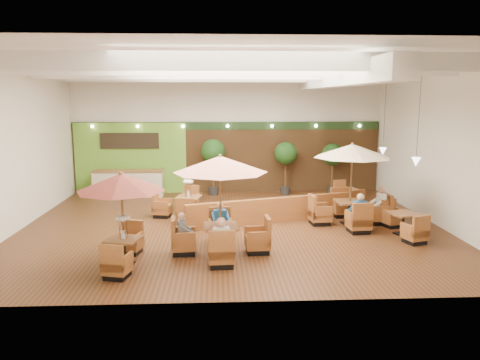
{
  "coord_description": "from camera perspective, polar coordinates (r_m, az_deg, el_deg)",
  "views": [
    {
      "loc": [
        -0.47,
        -15.35,
        4.28
      ],
      "look_at": [
        0.3,
        0.5,
        1.5
      ],
      "focal_mm": 35.0,
      "sensor_mm": 36.0,
      "label": 1
    }
  ],
  "objects": [
    {
      "name": "table_5",
      "position": [
        19.31,
        13.02,
        -2.12
      ],
      "size": [
        0.97,
        2.45,
        0.87
      ],
      "rotation": [
        0.0,
        0.0,
        0.29
      ],
      "color": "brown",
      "rests_on": "ground"
    },
    {
      "name": "diner_0",
      "position": [
        12.05,
        -2.33,
        -6.97
      ],
      "size": [
        0.44,
        0.37,
        0.86
      ],
      "rotation": [
        0.0,
        0.0,
        0.13
      ],
      "color": "white",
      "rests_on": "ground"
    },
    {
      "name": "diner_4",
      "position": [
        16.77,
        16.68,
        -2.54
      ],
      "size": [
        0.35,
        0.43,
        0.86
      ],
      "rotation": [
        0.0,
        0.0,
        1.51
      ],
      "color": "white",
      "rests_on": "ground"
    },
    {
      "name": "topiary_0",
      "position": [
        20.8,
        -3.31,
        3.24
      ],
      "size": [
        1.07,
        1.07,
        2.5
      ],
      "color": "black",
      "rests_on": "ground"
    },
    {
      "name": "booth_divider",
      "position": [
        16.34,
        4.11,
        -3.69
      ],
      "size": [
        6.07,
        2.06,
        0.87
      ],
      "primitive_type": "cube",
      "rotation": [
        0.0,
        0.0,
        0.3
      ],
      "color": "brown",
      "rests_on": "ground"
    },
    {
      "name": "topiary_2",
      "position": [
        21.45,
        11.22,
        2.83
      ],
      "size": [
        0.98,
        0.98,
        2.28
      ],
      "color": "black",
      "rests_on": "ground"
    },
    {
      "name": "table_4",
      "position": [
        15.77,
        19.25,
        -5.08
      ],
      "size": [
        1.02,
        2.56,
        0.91
      ],
      "rotation": [
        0.0,
        0.0,
        0.31
      ],
      "color": "brown",
      "rests_on": "ground"
    },
    {
      "name": "diner_1",
      "position": [
        14.04,
        -2.4,
        -4.68
      ],
      "size": [
        0.4,
        0.35,
        0.75
      ],
      "rotation": [
        0.0,
        0.0,
        3.34
      ],
      "color": "#235C98",
      "rests_on": "ground"
    },
    {
      "name": "service_counter",
      "position": [
        21.15,
        -13.44,
        -0.4
      ],
      "size": [
        3.0,
        0.75,
        1.18
      ],
      "color": "beige",
      "rests_on": "ground"
    },
    {
      "name": "table_1",
      "position": [
        12.78,
        -2.4,
        -0.84
      ],
      "size": [
        2.76,
        2.76,
        2.8
      ],
      "rotation": [
        0.0,
        0.0,
        0.06
      ],
      "color": "brown",
      "rests_on": "ground"
    },
    {
      "name": "table_3",
      "position": [
        17.2,
        -7.13,
        -3.01
      ],
      "size": [
        1.81,
        2.63,
        1.53
      ],
      "rotation": [
        0.0,
        0.0,
        -0.18
      ],
      "color": "brown",
      "rests_on": "ground"
    },
    {
      "name": "diner_3",
      "position": [
        15.49,
        14.32,
        -3.46
      ],
      "size": [
        0.44,
        0.37,
        0.84
      ],
      "rotation": [
        0.0,
        0.0,
        0.15
      ],
      "color": "#235C98",
      "rests_on": "ground"
    },
    {
      "name": "room",
      "position": [
        16.6,
        -0.3,
        7.69
      ],
      "size": [
        14.04,
        14.0,
        5.52
      ],
      "color": "#381E0F",
      "rests_on": "ground"
    },
    {
      "name": "table_2",
      "position": [
        16.25,
        13.43,
        1.26
      ],
      "size": [
        2.8,
        2.8,
        2.82
      ],
      "rotation": [
        0.0,
        0.0,
        0.09
      ],
      "color": "brown",
      "rests_on": "ground"
    },
    {
      "name": "diner_2",
      "position": [
        13.08,
        -6.89,
        -5.89
      ],
      "size": [
        0.32,
        0.38,
        0.72
      ],
      "rotation": [
        0.0,
        0.0,
        4.86
      ],
      "color": "slate",
      "rests_on": "ground"
    },
    {
      "name": "table_0",
      "position": [
        12.25,
        -14.24,
        -1.74
      ],
      "size": [
        2.27,
        2.51,
        2.47
      ],
      "rotation": [
        0.0,
        0.0,
        -0.24
      ],
      "color": "brown",
      "rests_on": "ground"
    },
    {
      "name": "topiary_1",
      "position": [
        21.03,
        5.59,
        3.0
      ],
      "size": [
        1.02,
        1.02,
        2.36
      ],
      "color": "black",
      "rests_on": "ground"
    }
  ]
}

